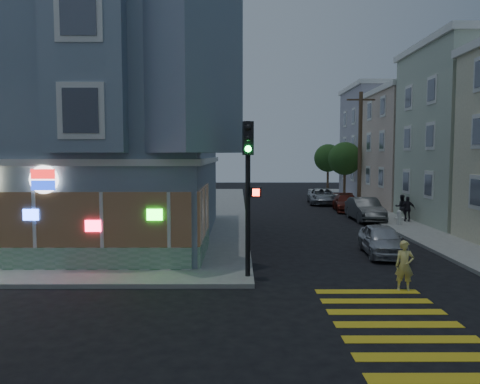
{
  "coord_description": "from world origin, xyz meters",
  "views": [
    {
      "loc": [
        2.48,
        -12.65,
        4.27
      ],
      "look_at": [
        2.55,
        7.2,
        2.69
      ],
      "focal_mm": 35.0,
      "sensor_mm": 36.0,
      "label": 1
    }
  ],
  "objects_px": {
    "pedestrian_b": "(408,209)",
    "parked_car_b": "(365,209)",
    "utility_pole": "(360,148)",
    "street_tree_near": "(345,159)",
    "parked_car_c": "(346,203)",
    "street_tree_far": "(328,158)",
    "traffic_signal": "(249,172)",
    "fire_hydrant": "(399,217)",
    "pedestrian_a": "(401,207)",
    "parked_car_a": "(382,240)",
    "running_child": "(404,266)",
    "parked_car_d": "(322,196)"
  },
  "relations": [
    {
      "from": "street_tree_near",
      "to": "pedestrian_b",
      "type": "height_order",
      "value": "street_tree_near"
    },
    {
      "from": "pedestrian_b",
      "to": "traffic_signal",
      "type": "distance_m",
      "value": 16.93
    },
    {
      "from": "street_tree_far",
      "to": "pedestrian_b",
      "type": "distance_m",
      "value": 22.09
    },
    {
      "from": "parked_car_c",
      "to": "fire_hydrant",
      "type": "xyz_separation_m",
      "value": [
        1.3,
        -7.9,
        -0.03
      ]
    },
    {
      "from": "street_tree_far",
      "to": "pedestrian_b",
      "type": "relative_size",
      "value": 3.41
    },
    {
      "from": "pedestrian_a",
      "to": "pedestrian_b",
      "type": "height_order",
      "value": "pedestrian_a"
    },
    {
      "from": "street_tree_far",
      "to": "parked_car_b",
      "type": "relative_size",
      "value": 1.16
    },
    {
      "from": "traffic_signal",
      "to": "street_tree_far",
      "type": "bearing_deg",
      "value": 67.43
    },
    {
      "from": "street_tree_far",
      "to": "parked_car_c",
      "type": "height_order",
      "value": "street_tree_far"
    },
    {
      "from": "parked_car_a",
      "to": "parked_car_c",
      "type": "relative_size",
      "value": 0.86
    },
    {
      "from": "pedestrian_b",
      "to": "traffic_signal",
      "type": "bearing_deg",
      "value": 64.07
    },
    {
      "from": "parked_car_b",
      "to": "traffic_signal",
      "type": "relative_size",
      "value": 0.87
    },
    {
      "from": "parked_car_a",
      "to": "parked_car_d",
      "type": "bearing_deg",
      "value": 90.88
    },
    {
      "from": "pedestrian_b",
      "to": "parked_car_b",
      "type": "distance_m",
      "value": 2.65
    },
    {
      "from": "pedestrian_a",
      "to": "parked_car_d",
      "type": "height_order",
      "value": "pedestrian_a"
    },
    {
      "from": "parked_car_a",
      "to": "pedestrian_b",
      "type": "bearing_deg",
      "value": 68.35
    },
    {
      "from": "parked_car_a",
      "to": "parked_car_d",
      "type": "distance_m",
      "value": 20.86
    },
    {
      "from": "running_child",
      "to": "traffic_signal",
      "type": "height_order",
      "value": "traffic_signal"
    },
    {
      "from": "street_tree_far",
      "to": "parked_car_b",
      "type": "xyz_separation_m",
      "value": [
        -1.5,
        -20.57,
        -3.18
      ]
    },
    {
      "from": "street_tree_near",
      "to": "parked_car_b",
      "type": "xyz_separation_m",
      "value": [
        -1.5,
        -12.57,
        -3.18
      ]
    },
    {
      "from": "parked_car_c",
      "to": "parked_car_d",
      "type": "height_order",
      "value": "parked_car_d"
    },
    {
      "from": "pedestrian_a",
      "to": "pedestrian_b",
      "type": "bearing_deg",
      "value": 97.39
    },
    {
      "from": "utility_pole",
      "to": "pedestrian_b",
      "type": "height_order",
      "value": "utility_pole"
    },
    {
      "from": "pedestrian_a",
      "to": "parked_car_a",
      "type": "xyz_separation_m",
      "value": [
        -4.4,
        -10.24,
        -0.29
      ]
    },
    {
      "from": "utility_pole",
      "to": "parked_car_a",
      "type": "height_order",
      "value": "utility_pole"
    },
    {
      "from": "street_tree_near",
      "to": "utility_pole",
      "type": "bearing_deg",
      "value": -91.91
    },
    {
      "from": "utility_pole",
      "to": "pedestrian_b",
      "type": "relative_size",
      "value": 5.8
    },
    {
      "from": "parked_car_b",
      "to": "traffic_signal",
      "type": "xyz_separation_m",
      "value": [
        -7.88,
        -14.54,
        2.94
      ]
    },
    {
      "from": "pedestrian_a",
      "to": "pedestrian_b",
      "type": "distance_m",
      "value": 1.11
    },
    {
      "from": "utility_pole",
      "to": "street_tree_far",
      "type": "bearing_deg",
      "value": 89.18
    },
    {
      "from": "traffic_signal",
      "to": "pedestrian_b",
      "type": "bearing_deg",
      "value": 44.83
    },
    {
      "from": "parked_car_d",
      "to": "traffic_signal",
      "type": "xyz_separation_m",
      "value": [
        -6.95,
        -24.94,
        3.0
      ]
    },
    {
      "from": "utility_pole",
      "to": "parked_car_c",
      "type": "bearing_deg",
      "value": -133.53
    },
    {
      "from": "street_tree_near",
      "to": "running_child",
      "type": "xyz_separation_m",
      "value": [
        -4.49,
        -28.2,
        -3.14
      ]
    },
    {
      "from": "pedestrian_a",
      "to": "parked_car_b",
      "type": "distance_m",
      "value": 2.32
    },
    {
      "from": "running_child",
      "to": "parked_car_c",
      "type": "relative_size",
      "value": 0.36
    },
    {
      "from": "utility_pole",
      "to": "pedestrian_a",
      "type": "relative_size",
      "value": 5.7
    },
    {
      "from": "pedestrian_b",
      "to": "parked_car_d",
      "type": "height_order",
      "value": "pedestrian_b"
    },
    {
      "from": "parked_car_b",
      "to": "street_tree_far",
      "type": "bearing_deg",
      "value": 85.09
    },
    {
      "from": "traffic_signal",
      "to": "fire_hydrant",
      "type": "relative_size",
      "value": 5.99
    },
    {
      "from": "running_child",
      "to": "parked_car_d",
      "type": "height_order",
      "value": "running_child"
    },
    {
      "from": "parked_car_a",
      "to": "parked_car_c",
      "type": "height_order",
      "value": "parked_car_a"
    },
    {
      "from": "utility_pole",
      "to": "pedestrian_a",
      "type": "bearing_deg",
      "value": -81.58
    },
    {
      "from": "pedestrian_a",
      "to": "parked_car_d",
      "type": "bearing_deg",
      "value": -65.63
    },
    {
      "from": "street_tree_far",
      "to": "fire_hydrant",
      "type": "bearing_deg",
      "value": -90.5
    },
    {
      "from": "running_child",
      "to": "parked_car_c",
      "type": "xyz_separation_m",
      "value": [
        2.99,
        20.83,
        -0.15
      ]
    },
    {
      "from": "parked_car_a",
      "to": "parked_car_d",
      "type": "relative_size",
      "value": 0.77
    },
    {
      "from": "parked_car_c",
      "to": "street_tree_far",
      "type": "bearing_deg",
      "value": 89.39
    },
    {
      "from": "utility_pole",
      "to": "parked_car_d",
      "type": "distance_m",
      "value": 6.04
    },
    {
      "from": "utility_pole",
      "to": "parked_car_b",
      "type": "bearing_deg",
      "value": -101.2
    }
  ]
}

